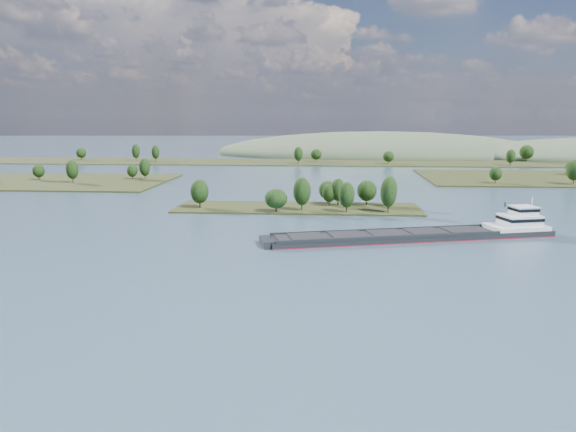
{
  "coord_description": "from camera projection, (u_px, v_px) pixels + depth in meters",
  "views": [
    {
      "loc": [
        13.58,
        -47.26,
        38.43
      ],
      "look_at": [
        -0.08,
        130.0,
        6.0
      ],
      "focal_mm": 35.0,
      "sensor_mm": 36.0,
      "label": 1
    }
  ],
  "objects": [
    {
      "name": "hill_west",
      "position": [
        380.0,
        154.0,
        540.17
      ],
      "size": [
        320.0,
        160.0,
        44.0
      ],
      "primitive_type": "ellipsoid",
      "color": "#44543A",
      "rests_on": "ground"
    },
    {
      "name": "ground",
      "position": [
        286.0,
        241.0,
        171.98
      ],
      "size": [
        1800.0,
        1800.0,
        0.0
      ],
      "primitive_type": "plane",
      "color": "#324758",
      "rests_on": "ground"
    },
    {
      "name": "cargo_barge",
      "position": [
        430.0,
        233.0,
        175.59
      ],
      "size": [
        93.04,
        35.77,
        12.65
      ],
      "color": "black",
      "rests_on": "ground"
    },
    {
      "name": "back_shoreline",
      "position": [
        326.0,
        162.0,
        445.65
      ],
      "size": [
        900.0,
        60.0,
        14.95
      ],
      "color": "#262D14",
      "rests_on": "ground"
    },
    {
      "name": "tree_island",
      "position": [
        312.0,
        199.0,
        228.8
      ],
      "size": [
        100.0,
        32.52,
        15.08
      ],
      "color": "#262D14",
      "rests_on": "ground"
    }
  ]
}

